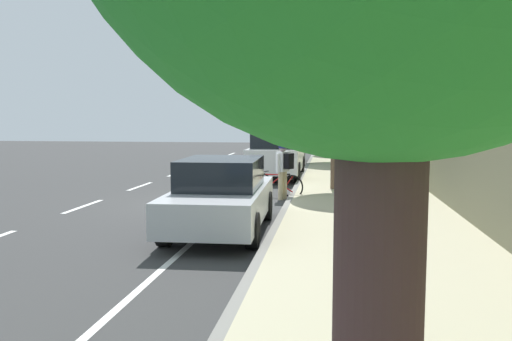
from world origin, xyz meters
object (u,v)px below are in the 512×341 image
at_px(parked_sedan_green_far, 287,149).
at_px(street_tree_mid_block, 339,59).
at_px(parked_sedan_silver_second, 221,196).
at_px(bicycle_at_curb, 277,185).
at_px(cyclist_with_backpack, 284,165).
at_px(street_tree_corner, 335,96).
at_px(street_tree_far_end, 336,84).
at_px(pedestrian_on_phone, 357,144).
at_px(parked_suv_white_mid, 277,152).

height_order(parked_sedan_green_far, street_tree_mid_block, street_tree_mid_block).
xyz_separation_m(parked_sedan_silver_second, bicycle_at_curb, (0.65, 4.95, -0.38)).
relative_size(parked_sedan_silver_second, bicycle_at_curb, 2.78).
height_order(parked_sedan_green_far, cyclist_with_backpack, cyclist_with_backpack).
height_order(bicycle_at_curb, street_tree_corner, street_tree_corner).
height_order(street_tree_mid_block, street_tree_far_end, street_tree_far_end).
distance_m(parked_sedan_silver_second, parked_sedan_green_far, 17.04).
bearing_deg(pedestrian_on_phone, parked_suv_white_mid, -122.49).
height_order(parked_sedan_green_far, pedestrian_on_phone, pedestrian_on_phone).
bearing_deg(street_tree_far_end, cyclist_with_backpack, -97.26).
distance_m(bicycle_at_curb, street_tree_mid_block, 4.32).
xyz_separation_m(parked_sedan_green_far, street_tree_mid_block, (2.48, -10.98, 3.39)).
bearing_deg(street_tree_far_end, bicycle_at_curb, -98.62).
xyz_separation_m(parked_suv_white_mid, bicycle_at_curb, (0.52, -4.96, -0.66)).
xyz_separation_m(street_tree_mid_block, street_tree_far_end, (-0.00, 10.60, -0.07)).
bearing_deg(cyclist_with_backpack, bicycle_at_curb, 115.76).
bearing_deg(street_tree_mid_block, parked_sedan_green_far, 102.75).
relative_size(cyclist_with_backpack, street_tree_corner, 0.34).
bearing_deg(bicycle_at_curb, street_tree_mid_block, 32.11).
relative_size(street_tree_corner, pedestrian_on_phone, 2.83).
xyz_separation_m(parked_sedan_silver_second, pedestrian_on_phone, (3.46, 15.14, 0.38)).
bearing_deg(parked_suv_white_mid, bicycle_at_curb, -83.97).
relative_size(parked_suv_white_mid, street_tree_corner, 0.96).
xyz_separation_m(parked_sedan_silver_second, parked_suv_white_mid, (0.13, 9.91, 0.27)).
height_order(parked_sedan_green_far, street_tree_far_end, street_tree_far_end).
height_order(bicycle_at_curb, street_tree_far_end, street_tree_far_end).
distance_m(parked_sedan_silver_second, bicycle_at_curb, 5.01).
distance_m(cyclist_with_backpack, street_tree_mid_block, 3.83).
height_order(cyclist_with_backpack, pedestrian_on_phone, pedestrian_on_phone).
bearing_deg(parked_sedan_green_far, street_tree_far_end, -8.61).
bearing_deg(parked_suv_white_mid, street_tree_corner, 79.66).
xyz_separation_m(parked_suv_white_mid, street_tree_mid_block, (2.30, -3.85, 3.12)).
bearing_deg(parked_sedan_green_far, street_tree_mid_block, -77.25).
height_order(bicycle_at_curb, pedestrian_on_phone, pedestrian_on_phone).
height_order(parked_suv_white_mid, street_tree_mid_block, street_tree_mid_block).
height_order(street_tree_far_end, street_tree_corner, street_tree_far_end).
relative_size(bicycle_at_curb, cyclist_with_backpack, 0.96).
height_order(parked_suv_white_mid, street_tree_far_end, street_tree_far_end).
relative_size(parked_sedan_green_far, pedestrian_on_phone, 2.58).
bearing_deg(cyclist_with_backpack, parked_sedan_silver_second, -101.05).
bearing_deg(bicycle_at_curb, street_tree_far_end, 81.38).
relative_size(parked_suv_white_mid, street_tree_far_end, 0.81).
xyz_separation_m(cyclist_with_backpack, street_tree_corner, (1.55, 18.03, 2.72)).
relative_size(parked_suv_white_mid, pedestrian_on_phone, 2.71).
bearing_deg(parked_sedan_silver_second, pedestrian_on_phone, 77.13).
relative_size(parked_sedan_silver_second, street_tree_corner, 0.91).
distance_m(cyclist_with_backpack, street_tree_far_end, 12.65).
xyz_separation_m(street_tree_far_end, street_tree_corner, (0.00, 5.86, -0.34)).
bearing_deg(parked_sedan_silver_second, parked_suv_white_mid, 89.25).
distance_m(cyclist_with_backpack, pedestrian_on_phone, 10.96).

